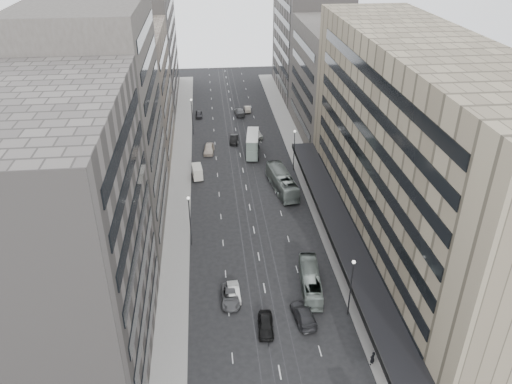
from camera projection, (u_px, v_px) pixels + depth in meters
name	position (u px, v px, depth m)	size (l,w,h in m)	color
ground	(265.00, 293.00, 65.45)	(220.00, 220.00, 0.00)	black
sidewalk_right	(303.00, 164.00, 99.03)	(4.00, 125.00, 0.15)	gray
sidewalk_left	(181.00, 169.00, 96.85)	(4.00, 125.00, 0.15)	gray
department_store	(417.00, 157.00, 67.02)	(19.20, 60.00, 30.00)	gray
building_right_mid	(336.00, 82.00, 106.63)	(15.00, 28.00, 24.00)	#46423D
building_right_far	(309.00, 41.00, 131.67)	(15.00, 32.00, 28.00)	#68625E
building_left_a	(61.00, 245.00, 49.22)	(15.00, 28.00, 30.00)	#68625E
building_left_b	(102.00, 125.00, 71.66)	(15.00, 26.00, 34.00)	#46423D
building_left_c	(128.00, 95.00, 97.28)	(15.00, 28.00, 25.00)	gray
building_left_d	(143.00, 48.00, 125.16)	(15.00, 38.00, 28.00)	#68625E
lamp_right_near	(351.00, 281.00, 59.45)	(0.44, 0.44, 8.32)	#262628
lamp_right_far	(294.00, 146.00, 94.14)	(0.44, 0.44, 8.32)	#262628
lamp_left_near	(190.00, 215.00, 72.43)	(0.44, 0.44, 8.32)	#262628
lamp_left_far	(192.00, 112.00, 109.72)	(0.44, 0.44, 8.32)	#262628
bus_near	(310.00, 281.00, 65.52)	(2.30, 9.84, 2.74)	slate
bus_far	(282.00, 182.00, 88.98)	(2.87, 12.25, 3.41)	gray
double_decker	(253.00, 144.00, 101.67)	(3.44, 8.54, 4.54)	slate
panel_van	(197.00, 172.00, 93.16)	(2.25, 4.02, 2.42)	beige
sedan_0	(266.00, 325.00, 59.34)	(1.84, 4.58, 1.56)	black
sedan_1	(234.00, 292.00, 64.55)	(1.45, 4.17, 1.37)	silver
sedan_2	(230.00, 296.00, 63.83)	(2.33, 5.06, 1.41)	#4E4E50
sedan_3	(303.00, 314.00, 60.85)	(2.29, 5.64, 1.64)	#28282A
sedan_4	(209.00, 149.00, 103.28)	(2.03, 5.04, 1.72)	beige
sedan_5	(234.00, 139.00, 107.97)	(1.62, 4.65, 1.53)	black
sedan_6	(256.00, 134.00, 110.70)	(2.37, 5.15, 1.43)	silver
sedan_7	(240.00, 112.00, 122.81)	(2.21, 5.45, 1.58)	#5D5D60
sedan_8	(199.00, 114.00, 121.51)	(1.60, 3.97, 1.35)	#28272A
sedan_9	(248.00, 109.00, 124.94)	(1.47, 4.21, 1.39)	#BDB09C
pedestrian	(372.00, 358.00, 54.49)	(0.67, 0.44, 1.85)	black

